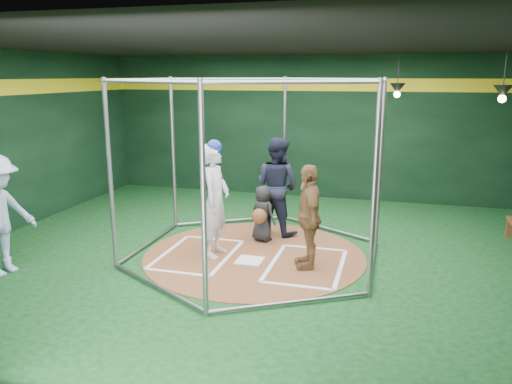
# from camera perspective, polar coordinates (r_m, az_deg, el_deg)

# --- Properties ---
(room_shell) EXTENTS (10.10, 9.10, 3.53)m
(room_shell) POSITION_cam_1_polar(r_m,az_deg,el_deg) (8.23, -0.17, 4.30)
(room_shell) COLOR #0B3413
(room_shell) RESTS_ON ground
(clay_disc) EXTENTS (3.80, 3.80, 0.01)m
(clay_disc) POSITION_cam_1_polar(r_m,az_deg,el_deg) (8.67, -0.18, -7.20)
(clay_disc) COLOR brown
(clay_disc) RESTS_ON ground
(home_plate) EXTENTS (0.43, 0.43, 0.01)m
(home_plate) POSITION_cam_1_polar(r_m,az_deg,el_deg) (8.39, -0.74, -7.82)
(home_plate) COLOR white
(home_plate) RESTS_ON clay_disc
(batter_box_left) EXTENTS (1.17, 1.77, 0.01)m
(batter_box_left) POSITION_cam_1_polar(r_m,az_deg,el_deg) (8.74, -6.68, -7.06)
(batter_box_left) COLOR white
(batter_box_left) RESTS_ON clay_disc
(batter_box_right) EXTENTS (1.17, 1.77, 0.01)m
(batter_box_right) POSITION_cam_1_polar(r_m,az_deg,el_deg) (8.24, 5.78, -8.30)
(batter_box_right) COLOR white
(batter_box_right) RESTS_ON clay_disc
(batting_cage) EXTENTS (4.05, 4.67, 3.00)m
(batting_cage) POSITION_cam_1_polar(r_m,az_deg,el_deg) (8.26, -0.19, 2.55)
(batting_cage) COLOR gray
(batting_cage) RESTS_ON ground
(pendant_lamp_near) EXTENTS (0.34, 0.34, 0.90)m
(pendant_lamp_near) POSITION_cam_1_polar(r_m,az_deg,el_deg) (11.42, 15.85, 11.29)
(pendant_lamp_near) COLOR black
(pendant_lamp_near) RESTS_ON room_shell
(pendant_lamp_far) EXTENTS (0.34, 0.34, 0.90)m
(pendant_lamp_far) POSITION_cam_1_polar(r_m,az_deg,el_deg) (9.98, 26.37, 10.22)
(pendant_lamp_far) COLOR black
(pendant_lamp_far) RESTS_ON room_shell
(batter_figure) EXTENTS (0.47, 0.71, 1.99)m
(batter_figure) POSITION_cam_1_polar(r_m,az_deg,el_deg) (8.40, -4.69, -0.83)
(batter_figure) COLOR silver
(batter_figure) RESTS_ON clay_disc
(visitor_leopard) EXTENTS (0.70, 1.06, 1.68)m
(visitor_leopard) POSITION_cam_1_polar(r_m,az_deg,el_deg) (7.94, 6.02, -2.79)
(visitor_leopard) COLOR #A67A47
(visitor_leopard) RESTS_ON clay_disc
(catcher_figure) EXTENTS (0.60, 0.65, 1.05)m
(catcher_figure) POSITION_cam_1_polar(r_m,az_deg,el_deg) (9.20, 0.72, -2.50)
(catcher_figure) COLOR black
(catcher_figure) RESTS_ON clay_disc
(umpire) EXTENTS (1.12, 1.01, 1.88)m
(umpire) POSITION_cam_1_polar(r_m,az_deg,el_deg) (9.60, 2.43, 0.71)
(umpire) COLOR black
(umpire) RESTS_ON clay_disc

